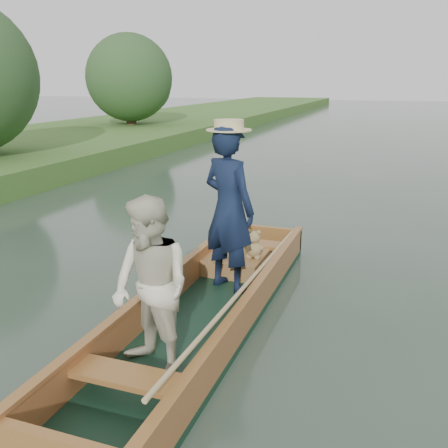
% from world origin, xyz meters
% --- Properties ---
extents(ground, '(120.00, 120.00, 0.00)m').
position_xyz_m(ground, '(0.00, 0.00, 0.00)').
color(ground, '#283D30').
rests_on(ground, ground).
extents(trees_far, '(23.04, 14.16, 4.56)m').
position_xyz_m(trees_far, '(-0.33, 9.26, 2.54)').
color(trees_far, '#47331E').
rests_on(trees_far, ground).
extents(punt, '(1.14, 5.00, 2.10)m').
position_xyz_m(punt, '(-0.02, 0.01, 0.65)').
color(punt, black).
rests_on(punt, ground).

